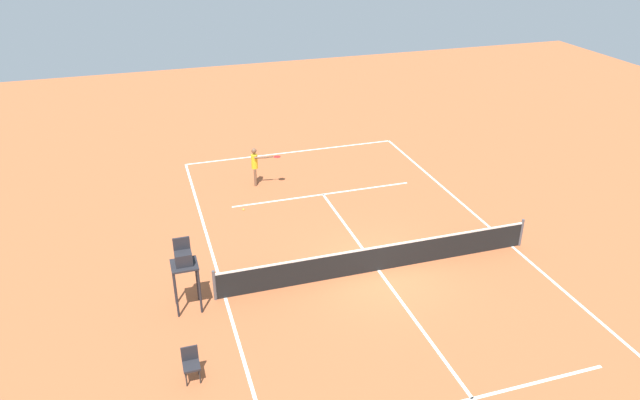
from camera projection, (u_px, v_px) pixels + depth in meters
The scene contains 7 objects.
ground_plane at pixel (378, 270), 20.66m from camera, with size 60.00×60.00×0.00m, color #AD5933.
court_lines at pixel (378, 270), 20.66m from camera, with size 10.66×22.78×0.01m.
tennis_net at pixel (379, 258), 20.44m from camera, with size 11.26×0.10×1.07m.
player_serving at pixel (256, 163), 26.39m from camera, with size 1.26×0.75×1.75m.
tennis_ball at pixel (243, 209), 24.65m from camera, with size 0.07×0.07×0.07m, color #CCE033.
umpire_chair at pixel (184, 264), 18.07m from camera, with size 0.80×0.80×2.41m.
courtside_chair_near at pixel (191, 362), 15.77m from camera, with size 0.44×0.46×0.95m.
Camera 1 is at (7.16, 16.00, 11.38)m, focal length 33.86 mm.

